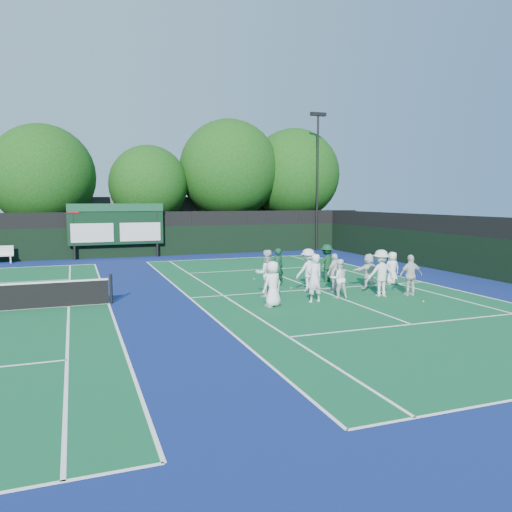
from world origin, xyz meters
name	(u,v)px	position (x,y,z in m)	size (l,w,h in m)	color
ground	(327,294)	(0.00, 0.00, 0.00)	(120.00, 120.00, 0.00)	#1F3C10
court_apron	(176,299)	(-6.00, 1.00, 0.00)	(34.00, 32.00, 0.01)	navy
near_court	(316,289)	(0.00, 1.00, 0.01)	(11.05, 23.85, 0.01)	#11542E
back_fence	(132,237)	(-6.00, 16.00, 1.36)	(34.00, 0.08, 3.00)	black
divider_fence_right	(483,250)	(9.00, 1.00, 1.36)	(0.08, 32.00, 3.00)	black
scoreboard	(116,225)	(-7.01, 15.59, 2.19)	(6.00, 0.21, 3.55)	black
clubhouse	(170,221)	(-2.00, 24.00, 2.00)	(18.00, 6.00, 4.00)	#515155
light_pole_right	(317,166)	(7.50, 15.70, 6.30)	(1.20, 0.30, 10.12)	black
tree_b	(45,179)	(-11.31, 19.58, 5.21)	(7.02, 7.02, 8.90)	black
tree_c	(150,187)	(-4.18, 19.58, 4.74)	(5.70, 5.70, 7.75)	black
tree_d	(231,172)	(1.98, 19.58, 5.90)	(7.63, 7.63, 9.92)	black
tree_e	(295,177)	(7.47, 19.58, 5.63)	(7.31, 7.31, 9.48)	black
tennis_ball_0	(291,288)	(-0.95, 1.50, 0.03)	(0.07, 0.07, 0.07)	#B0C617
tennis_ball_1	(330,281)	(1.51, 2.60, 0.03)	(0.07, 0.07, 0.07)	#B0C617
tennis_ball_2	(423,301)	(2.53, -2.77, 0.03)	(0.07, 0.07, 0.07)	#B0C617
tennis_ball_4	(254,279)	(-1.60, 4.37, 0.03)	(0.07, 0.07, 0.07)	#B0C617
tennis_ball_5	(385,296)	(1.77, -1.47, 0.03)	(0.07, 0.07, 0.07)	#B0C617
player_front_0	(273,284)	(-3.03, -1.53, 0.82)	(0.80, 0.52, 1.64)	white
player_front_1	(314,278)	(-1.28, -1.35, 0.90)	(0.66, 0.43, 1.81)	white
player_front_2	(339,278)	(-0.01, -0.92, 0.76)	(0.74, 0.58, 1.52)	white
player_front_3	(381,273)	(1.73, -1.17, 0.92)	(1.19, 0.69, 1.85)	silver
player_front_4	(411,275)	(2.88, -1.53, 0.82)	(0.96, 0.40, 1.64)	silver
player_back_0	(266,273)	(-2.57, 0.27, 0.93)	(0.90, 0.70, 1.86)	silver
player_back_1	(308,270)	(-0.50, 0.78, 0.89)	(1.15, 0.66, 1.78)	silver
player_back_2	(335,273)	(0.48, 0.28, 0.80)	(0.94, 0.39, 1.60)	silver
player_back_3	(368,271)	(2.21, 0.44, 0.76)	(1.40, 0.45, 1.51)	silver
player_back_4	(392,268)	(3.75, 0.93, 0.74)	(0.72, 0.47, 1.48)	white
coach_left	(277,267)	(-1.19, 2.46, 0.84)	(0.61, 0.40, 1.67)	#0F3720
coach_right	(327,263)	(1.35, 2.62, 0.88)	(1.13, 0.65, 1.75)	#0F371F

